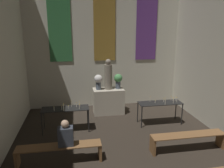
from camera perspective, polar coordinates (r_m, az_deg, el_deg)
name	(u,v)px	position (r m, az deg, el deg)	size (l,w,h in m)	color
wall_back	(104,32)	(8.89, -2.03, 13.33)	(6.36, 0.16, 5.98)	beige
altar	(108,101)	(8.38, -0.95, -4.46)	(1.15, 0.64, 0.96)	#BCB29E
statue	(108,76)	(8.11, -0.98, 2.23)	(0.29, 0.29, 1.13)	gray
flower_vase_left	(98,81)	(8.10, -3.58, 0.89)	(0.31, 0.31, 0.56)	#4C5666
flower_vase_right	(118,80)	(8.21, 1.61, 1.10)	(0.31, 0.31, 0.56)	#4C5666
candle_rack_left	(66,111)	(7.04, -12.04, -6.83)	(1.47, 0.52, 0.96)	black
candle_rack_right	(160,105)	(7.57, 12.48, -5.32)	(1.47, 0.52, 0.96)	black
pew_back_left	(59,150)	(5.63, -13.57, -16.46)	(2.02, 0.36, 0.46)	brown
pew_back_right	(188,138)	(6.32, 19.22, -13.29)	(2.02, 0.36, 0.46)	brown
person_seated	(66,135)	(5.43, -12.04, -12.81)	(0.36, 0.24, 0.65)	#383D47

